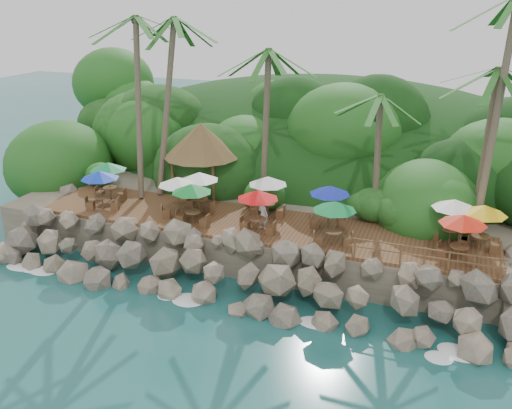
% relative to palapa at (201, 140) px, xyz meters
% --- Properties ---
extents(ground, '(140.00, 140.00, 0.00)m').
position_rel_palapa_xyz_m(ground, '(5.07, -9.72, -5.79)').
color(ground, '#19514F').
rests_on(ground, ground).
extents(land_base, '(32.00, 25.20, 2.10)m').
position_rel_palapa_xyz_m(land_base, '(5.07, 6.28, -4.74)').
color(land_base, gray).
rests_on(land_base, ground).
extents(jungle_hill, '(44.80, 28.00, 15.40)m').
position_rel_palapa_xyz_m(jungle_hill, '(5.07, 13.78, -5.79)').
color(jungle_hill, '#143811').
rests_on(jungle_hill, ground).
extents(seawall, '(29.00, 4.00, 2.30)m').
position_rel_palapa_xyz_m(seawall, '(5.07, -7.72, -4.64)').
color(seawall, gray).
rests_on(seawall, ground).
extents(terrace, '(26.00, 5.00, 0.20)m').
position_rel_palapa_xyz_m(terrace, '(5.07, -3.72, -3.59)').
color(terrace, brown).
rests_on(terrace, land_base).
extents(jungle_foliage, '(44.00, 16.00, 12.00)m').
position_rel_palapa_xyz_m(jungle_foliage, '(5.07, 5.28, -5.79)').
color(jungle_foliage, '#143811').
rests_on(jungle_foliage, ground).
extents(foam_line, '(25.20, 0.80, 0.06)m').
position_rel_palapa_xyz_m(foam_line, '(5.07, -9.42, -5.76)').
color(foam_line, white).
rests_on(foam_line, ground).
extents(palms, '(26.23, 7.24, 13.28)m').
position_rel_palapa_xyz_m(palms, '(7.30, -0.92, 6.26)').
color(palms, brown).
rests_on(palms, ground).
extents(palapa, '(4.85, 4.85, 4.60)m').
position_rel_palapa_xyz_m(palapa, '(0.00, 0.00, 0.00)').
color(palapa, brown).
rests_on(palapa, ground).
extents(dining_clusters, '(23.92, 4.92, 2.44)m').
position_rel_palapa_xyz_m(dining_clusters, '(6.07, -3.99, -1.46)').
color(dining_clusters, brown).
rests_on(dining_clusters, terrace).
extents(railing, '(7.20, 0.10, 1.00)m').
position_rel_palapa_xyz_m(railing, '(14.40, -6.07, -2.88)').
color(railing, brown).
rests_on(railing, terrace).
extents(waiter, '(0.68, 0.53, 1.64)m').
position_rel_palapa_xyz_m(waiter, '(5.73, -4.40, -2.67)').
color(waiter, white).
rests_on(waiter, terrace).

